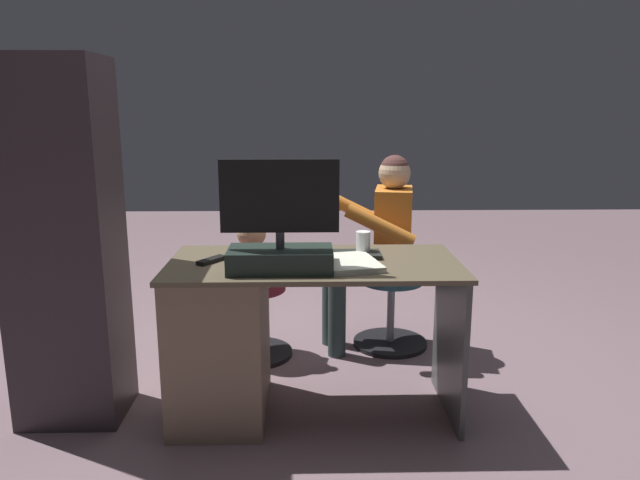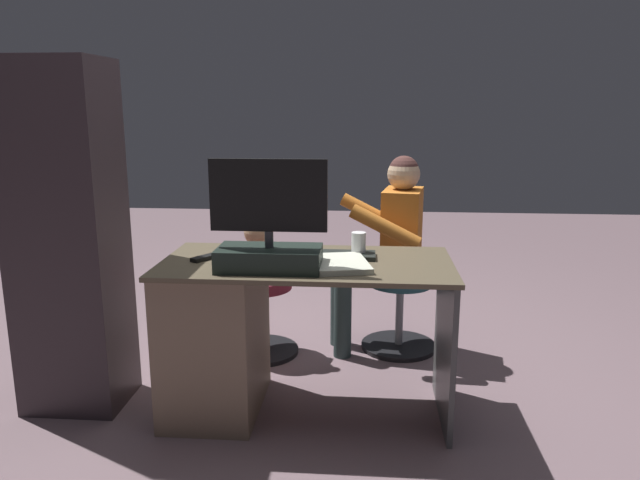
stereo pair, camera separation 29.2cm
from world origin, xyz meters
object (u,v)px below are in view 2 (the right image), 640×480
at_px(keyboard, 328,255).
at_px(computer_mouse, 268,253).
at_px(teddy_bear, 259,249).
at_px(desk, 234,331).
at_px(visitor_chair, 400,305).
at_px(tv_remote, 206,257).
at_px(office_chair_teddy, 260,309).
at_px(person, 388,239).
at_px(cup, 359,244).
at_px(monitor, 269,239).

distance_m(keyboard, computer_mouse, 0.27).
relative_size(keyboard, teddy_bear, 1.19).
relative_size(desk, visitor_chair, 2.87).
bearing_deg(tv_remote, desk, -142.15).
distance_m(office_chair_teddy, person, 0.81).
xyz_separation_m(computer_mouse, cup, (-0.40, -0.05, 0.04)).
distance_m(monitor, cup, 0.45).
bearing_deg(computer_mouse, tv_remote, 14.19).
height_order(monitor, computer_mouse, monitor).
relative_size(monitor, keyboard, 1.14).
distance_m(computer_mouse, teddy_bear, 0.62).
xyz_separation_m(desk, tv_remote, (0.11, 0.01, 0.34)).
relative_size(monitor, teddy_bear, 1.36).
bearing_deg(keyboard, desk, 10.14).
relative_size(monitor, computer_mouse, 5.01).
height_order(computer_mouse, visitor_chair, computer_mouse).
xyz_separation_m(tv_remote, person, (-0.82, -0.76, -0.07)).
xyz_separation_m(teddy_bear, visitor_chair, (-0.79, -0.12, -0.34)).
relative_size(cup, visitor_chair, 0.25).
height_order(computer_mouse, person, person).
height_order(cup, teddy_bear, cup).
height_order(desk, cup, cup).
xyz_separation_m(monitor, office_chair_teddy, (0.19, -0.78, -0.58)).
distance_m(keyboard, office_chair_teddy, 0.83).
bearing_deg(tv_remote, visitor_chair, -105.47).
xyz_separation_m(monitor, person, (-0.52, -0.90, -0.19)).
bearing_deg(tv_remote, monitor, -170.35).
relative_size(tv_remote, visitor_chair, 0.34).
bearing_deg(office_chair_teddy, tv_remote, 79.72).
height_order(teddy_bear, person, person).
height_order(cup, office_chair_teddy, cup).
height_order(cup, person, person).
relative_size(tv_remote, person, 0.13).
bearing_deg(keyboard, visitor_chair, -118.02).
height_order(keyboard, visitor_chair, keyboard).
bearing_deg(teddy_bear, cup, 135.89).
distance_m(tv_remote, office_chair_teddy, 0.79).
relative_size(cup, tv_remote, 0.73).
bearing_deg(office_chair_teddy, computer_mouse, 104.67).
bearing_deg(visitor_chair, office_chair_teddy, 9.46).
bearing_deg(person, desk, 46.50).
bearing_deg(desk, visitor_chair, -136.00).
bearing_deg(keyboard, teddy_bear, -53.50).
height_order(desk, teddy_bear, teddy_bear).
distance_m(keyboard, tv_remote, 0.54).
bearing_deg(teddy_bear, monitor, 103.48).
bearing_deg(tv_remote, keyboard, -137.14).
relative_size(keyboard, visitor_chair, 0.95).
distance_m(monitor, office_chair_teddy, 0.99).
relative_size(keyboard, person, 0.38).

